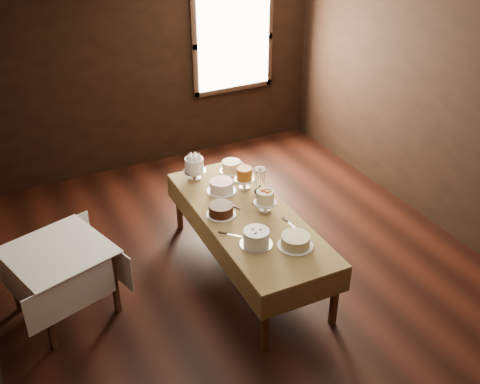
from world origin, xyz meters
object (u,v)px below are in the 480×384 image
object	(u,v)px
cake_flowers	(265,202)
side_table	(59,258)
cake_meringue	(194,169)
cake_server_c	(229,203)
cake_server_a	(263,228)
cake_swirl	(256,238)
cake_cream	(295,241)
cake_chocolate	(221,210)
flower_vase	(259,190)
cake_lattice	(221,187)
cake_caramel	(244,179)
cake_server_d	(259,197)
display_table	(248,219)
cake_server_b	(292,225)
cake_server_e	(234,235)
cake_speckled	(231,167)

from	to	relation	value
cake_flowers	side_table	bearing A→B (deg)	172.82
cake_meringue	cake_server_c	xyz separation A→B (m)	(0.11, -0.65, -0.12)
cake_flowers	cake_server_a	world-z (taller)	cake_flowers
side_table	cake_server_a	size ratio (longest dim) A/B	4.51
cake_swirl	cake_cream	distance (m)	0.36
cake_meringue	cake_chocolate	xyz separation A→B (m)	(-0.06, -0.81, -0.06)
flower_vase	cake_swirl	bearing A→B (deg)	-120.65
cake_swirl	cake_server_a	world-z (taller)	cake_swirl
cake_lattice	cake_caramel	xyz separation A→B (m)	(0.25, -0.05, 0.05)
cake_meringue	cake_flowers	world-z (taller)	cake_meringue
side_table	cake_cream	xyz separation A→B (m)	(1.99, -0.93, 0.13)
side_table	cake_swirl	distance (m)	1.84
cake_server_d	cake_cream	bearing A→B (deg)	-135.17
cake_meringue	flower_vase	size ratio (longest dim) A/B	2.46
display_table	cake_server_d	world-z (taller)	cake_server_d
cake_server_a	cake_server_d	size ratio (longest dim) A/B	1.00
display_table	cake_caramel	size ratio (longest dim) A/B	9.07
flower_vase	cake_cream	bearing A→B (deg)	-98.79
cake_cream	cake_meringue	bearing A→B (deg)	101.53
cake_swirl	cake_server_c	distance (m)	0.78
cake_server_c	cake_server_b	bearing A→B (deg)	-168.04
cake_server_b	cake_server_e	distance (m)	0.59
cake_caramel	cake_cream	bearing A→B (deg)	-93.52
cake_speckled	cake_flowers	xyz separation A→B (m)	(-0.06, -0.90, 0.04)
cake_chocolate	cake_server_b	bearing A→B (deg)	-42.41
cake_server_e	cake_flowers	bearing A→B (deg)	73.55
cake_speckled	cake_server_c	xyz separation A→B (m)	(-0.34, -0.62, -0.06)
display_table	cake_meringue	xyz separation A→B (m)	(-0.19, 0.93, 0.17)
display_table	cake_cream	world-z (taller)	cake_cream
cake_flowers	cake_server_d	xyz separation A→B (m)	(0.08, 0.26, -0.10)
side_table	cake_server_d	world-z (taller)	side_table
cake_lattice	cake_server_a	world-z (taller)	cake_lattice
cake_chocolate	cake_server_d	distance (m)	0.53
display_table	cake_caramel	distance (m)	0.56
cake_lattice	cake_caramel	bearing A→B (deg)	-10.66
cake_lattice	cake_server_c	size ratio (longest dim) A/B	1.42
cake_flowers	cake_server_a	distance (m)	0.34
cake_server_b	cake_server_d	bearing A→B (deg)	178.42
cake_cream	cake_server_b	xyz separation A→B (m)	(0.15, 0.31, -0.05)
cake_server_d	cake_caramel	bearing A→B (deg)	65.47
cake_caramel	display_table	bearing A→B (deg)	-113.28
side_table	cake_server_e	size ratio (longest dim) A/B	4.51
cake_cream	cake_server_b	world-z (taller)	cake_cream
cake_cream	side_table	bearing A→B (deg)	155.07
cake_lattice	cake_cream	world-z (taller)	cake_lattice
display_table	cake_flowers	bearing A→B (deg)	-2.45
side_table	cake_caramel	distance (m)	2.08
cake_flowers	flower_vase	world-z (taller)	cake_flowers
side_table	cake_server_b	distance (m)	2.23
cake_cream	cake_swirl	bearing A→B (deg)	148.71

